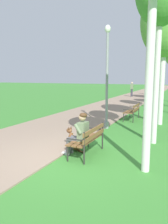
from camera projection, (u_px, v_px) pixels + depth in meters
The scene contains 10 objects.
ground_plane at pixel (64, 160), 6.12m from camera, with size 120.00×120.00×0.00m, color #3D8433.
paved_path at pixel (142, 94), 28.57m from camera, with size 3.96×60.00×0.04m, color gray.
park_bench_near at pixel (88, 138), 6.41m from camera, with size 0.55×1.50×0.85m.
park_bench_mid at pixel (133, 110), 11.63m from camera, with size 0.55×1.50×0.85m.
person_seated_on_near_bench at pixel (79, 132), 6.34m from camera, with size 0.74×0.49×1.25m.
dog_brown at pixel (74, 141), 6.94m from camera, with size 0.78×0.47×0.71m.
lamp_post_near at pixel (107, 77), 9.50m from camera, with size 0.24×0.24×4.33m.
birch_tree_third at pixel (165, 22), 9.91m from camera, with size 2.14×2.17×6.24m.
pedestrian_distant at pixel (132, 89), 24.69m from camera, with size 0.32×0.22×1.65m.
pedestrian_further_distant at pixel (146, 88), 28.10m from camera, with size 0.32×0.22×1.65m.
Camera 1 is at (2.92, -5.09, 2.24)m, focal length 36.06 mm.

